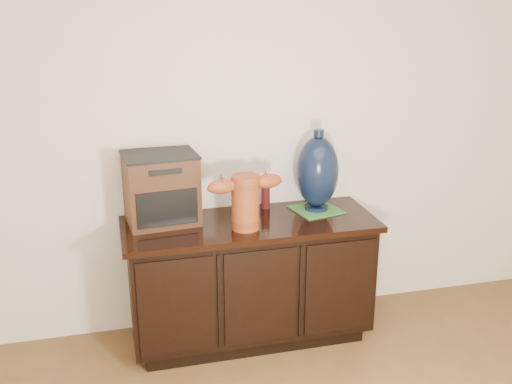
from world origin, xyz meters
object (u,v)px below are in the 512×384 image
object	(u,v)px
sideboard	(250,279)
tv_radio	(161,188)
terracotta_vessel	(245,199)
spray_can	(266,196)
lamp_base	(317,172)

from	to	relation	value
sideboard	tv_radio	world-z (taller)	tv_radio
sideboard	tv_radio	xyz separation A→B (m)	(-0.48, 0.12, 0.57)
terracotta_vessel	tv_radio	bearing A→B (deg)	145.96
tv_radio	sideboard	bearing A→B (deg)	-19.64
terracotta_vessel	tv_radio	world-z (taller)	tv_radio
terracotta_vessel	spray_can	xyz separation A→B (m)	(0.19, 0.29, -0.10)
terracotta_vessel	tv_radio	xyz separation A→B (m)	(-0.44, 0.22, 0.03)
sideboard	terracotta_vessel	world-z (taller)	terracotta_vessel
sideboard	tv_radio	bearing A→B (deg)	166.01
tv_radio	lamp_base	world-z (taller)	lamp_base
tv_radio	spray_can	distance (m)	0.65
tv_radio	lamp_base	size ratio (longest dim) A/B	0.88
terracotta_vessel	spray_can	size ratio (longest dim) A/B	2.76
tv_radio	spray_can	bearing A→B (deg)	0.96
terracotta_vessel	tv_radio	size ratio (longest dim) A/B	1.02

